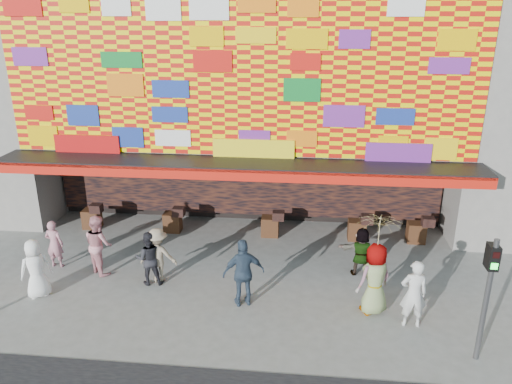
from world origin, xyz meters
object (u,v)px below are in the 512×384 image
signal_right (489,287)px  ped_a (36,269)px  ped_f (361,252)px  ped_d (158,255)px  ped_c (149,258)px  ped_h (414,294)px  ped_i (99,244)px  parasol (379,235)px  ped_g (375,279)px  ped_b (54,244)px  ped_e (244,273)px

signal_right → ped_a: size_ratio=1.77×
signal_right → ped_f: signal_right is taller
signal_right → ped_d: signal_right is taller
ped_a → ped_c: bearing=161.0°
ped_h → ped_i: (-8.83, 1.83, 0.01)m
ped_h → ped_f: bearing=-69.8°
signal_right → parasol: signal_right is taller
parasol → ped_g: bearing=0.0°
ped_c → ped_g: size_ratio=0.83×
ped_f → signal_right: bearing=125.1°
ped_d → ped_a: bearing=18.5°
ped_f → ped_g: ped_g is taller
ped_b → ped_c: ped_c is taller
signal_right → ped_e: size_ratio=1.57×
ped_f → ped_h: ped_h is taller
signal_right → ped_f: size_ratio=2.00×
ped_d → ped_h: size_ratio=0.92×
ped_h → ped_e: bearing=-8.9°
ped_a → ped_c: (2.87, 0.99, -0.04)m
ped_a → ped_c: ped_a is taller
signal_right → ped_h: signal_right is taller
ped_a → ped_h: ped_h is taller
ped_b → ped_e: (6.03, -1.51, 0.19)m
ped_d → ped_e: size_ratio=0.87×
ped_b → ped_c: size_ratio=0.94×
ped_d → ped_g: 6.11m
parasol → ped_b: bearing=170.9°
ped_c → ped_h: (7.14, -1.33, 0.10)m
ped_a → ped_c: 3.04m
ped_b → ped_e: bearing=167.8°
ped_e → ped_i: size_ratio=1.04×
ped_c → ped_e: 2.96m
ped_f → parasol: 2.47m
ped_c → ped_h: 7.26m
signal_right → parasol: 2.74m
ped_f → ped_g: (0.14, -1.98, 0.22)m
ped_d → parasol: parasol is taller
ped_c → ped_d: size_ratio=0.97×
ped_c → ped_h: size_ratio=0.89×
ped_c → ped_i: bearing=-26.3°
ped_i → ped_h: bearing=-150.4°
signal_right → ped_d: size_ratio=1.80×
ped_b → ped_f: bearing=-175.2°
ped_e → ped_f: 3.83m
ped_h → parasol: size_ratio=0.92×
ped_c → ped_f: bearing=-179.1°
signal_right → ped_b: (-11.60, 3.18, -1.10)m
ped_i → parasol: 8.16m
parasol → ped_d: bearing=171.0°
ped_a → ped_e: (5.71, 0.17, 0.11)m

